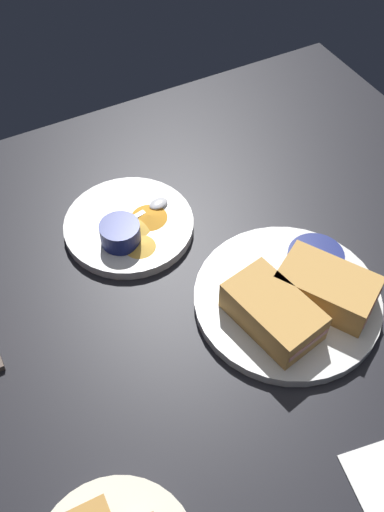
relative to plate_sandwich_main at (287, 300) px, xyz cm
name	(u,v)px	position (x,y,z in cm)	size (l,w,h in cm)	color
ground_plane	(223,345)	(-1.12, 10.85, -2.30)	(110.00, 110.00, 3.00)	black
plate_sandwich_main	(287,300)	(0.00, 0.00, 0.00)	(26.31, 26.31, 1.60)	silver
sandwich_half_near	(273,312)	(-2.45, 4.36, 3.20)	(14.38, 10.02, 4.80)	tan
sandwich_half_far	(327,288)	(-2.55, -4.30, 3.20)	(15.06, 13.26, 4.80)	tan
ramekin_dark_sauce	(314,262)	(2.06, -5.55, 2.91)	(7.92, 7.92, 3.93)	navy
spoon_by_dark_ramekin	(280,289)	(1.40, 0.43, 1.16)	(2.57, 9.96, 0.80)	silver
plate_chips_companion	(129,225)	(23.28, 14.05, 0.00)	(20.20, 20.20, 1.60)	silver
ramekin_light_gravy	(120,233)	(20.25, 16.58, 2.63)	(6.04, 6.04, 3.39)	navy
spoon_by_gravy_ramekin	(152,207)	(24.12, 9.66, 1.16)	(3.33, 9.96, 0.80)	silver
plantain_chip_scatter	(143,227)	(20.98, 12.54, 1.10)	(10.42, 9.63, 0.60)	gold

